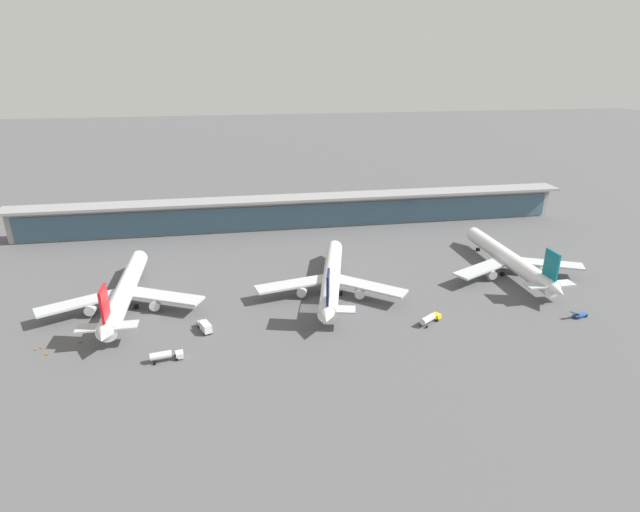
# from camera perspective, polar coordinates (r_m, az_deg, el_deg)

# --- Properties ---
(ground_plane) EXTENTS (1200.00, 1200.00, 0.00)m
(ground_plane) POSITION_cam_1_polar(r_m,az_deg,el_deg) (173.81, 0.86, -4.36)
(ground_plane) COLOR #515154
(airliner_left_stand) EXTENTS (51.69, 66.99, 17.89)m
(airliner_left_stand) POSITION_cam_1_polar(r_m,az_deg,el_deg) (174.66, -21.32, -3.77)
(airliner_left_stand) COLOR white
(airliner_left_stand) RESTS_ON ground
(airliner_centre_stand) EXTENTS (50.27, 66.45, 17.89)m
(airliner_centre_stand) POSITION_cam_1_polar(r_m,az_deg,el_deg) (172.59, 1.31, -2.50)
(airliner_centre_stand) COLOR white
(airliner_centre_stand) RESTS_ON ground
(airliner_right_stand) EXTENTS (51.68, 67.05, 17.89)m
(airliner_right_stand) POSITION_cam_1_polar(r_m,az_deg,el_deg) (201.21, 20.75, -0.36)
(airliner_right_stand) COLOR white
(airliner_right_stand) RESTS_ON ground
(service_truck_near_nose_blue) EXTENTS (6.93, 2.82, 2.70)m
(service_truck_near_nose_blue) POSITION_cam_1_polar(r_m,az_deg,el_deg) (178.50, 27.43, -5.97)
(service_truck_near_nose_blue) COLOR #234C9E
(service_truck_near_nose_blue) RESTS_ON ground
(service_truck_under_wing_grey) EXTENTS (4.94, 7.62, 3.10)m
(service_truck_under_wing_grey) POSITION_cam_1_polar(r_m,az_deg,el_deg) (154.51, -12.97, -7.79)
(service_truck_under_wing_grey) COLOR gray
(service_truck_under_wing_grey) RESTS_ON ground
(service_truck_mid_apron_white) EXTENTS (8.85, 3.74, 2.95)m
(service_truck_mid_apron_white) POSITION_cam_1_polar(r_m,az_deg,el_deg) (143.33, -17.19, -10.74)
(service_truck_mid_apron_white) COLOR silver
(service_truck_mid_apron_white) RESTS_ON ground
(service_truck_by_tail_yellow) EXTENTS (8.38, 6.70, 2.95)m
(service_truck_by_tail_yellow) POSITION_cam_1_polar(r_m,az_deg,el_deg) (158.38, 12.36, -6.95)
(service_truck_by_tail_yellow) COLOR yellow
(service_truck_by_tail_yellow) RESTS_ON ground
(terminal_building) EXTENTS (262.26, 12.80, 15.20)m
(terminal_building) POSITION_cam_1_polar(r_m,az_deg,el_deg) (241.25, -2.45, 5.15)
(terminal_building) COLOR #9E998E
(terminal_building) RESTS_ON ground
(safety_cone_alpha) EXTENTS (0.62, 0.62, 0.70)m
(safety_cone_alpha) POSITION_cam_1_polar(r_m,az_deg,el_deg) (163.21, -29.63, -9.17)
(safety_cone_alpha) COLOR orange
(safety_cone_alpha) RESTS_ON ground
(safety_cone_bravo) EXTENTS (0.62, 0.62, 0.70)m
(safety_cone_bravo) POSITION_cam_1_polar(r_m,az_deg,el_deg) (159.26, -28.65, -9.73)
(safety_cone_bravo) COLOR orange
(safety_cone_bravo) RESTS_ON ground
(safety_cone_charlie) EXTENTS (0.62, 0.62, 0.70)m
(safety_cone_charlie) POSITION_cam_1_polar(r_m,az_deg,el_deg) (161.29, -25.45, -8.73)
(safety_cone_charlie) COLOR orange
(safety_cone_charlie) RESTS_ON ground
(safety_cone_delta) EXTENTS (0.62, 0.62, 0.70)m
(safety_cone_delta) POSITION_cam_1_polar(r_m,az_deg,el_deg) (161.33, -25.77, -8.78)
(safety_cone_delta) COLOR orange
(safety_cone_delta) RESTS_ON ground
(safety_cone_echo) EXTENTS (0.62, 0.62, 0.70)m
(safety_cone_echo) POSITION_cam_1_polar(r_m,az_deg,el_deg) (163.28, -29.14, -9.06)
(safety_cone_echo) COLOR orange
(safety_cone_echo) RESTS_ON ground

